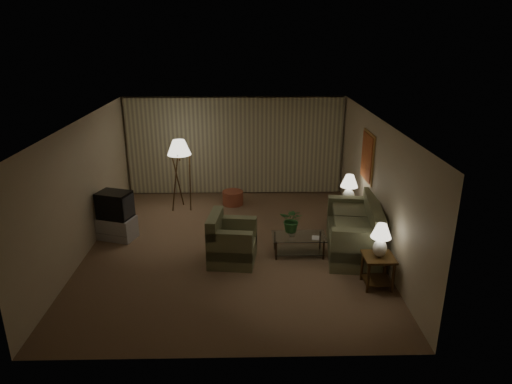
% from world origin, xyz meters
% --- Properties ---
extents(ground, '(7.00, 7.00, 0.00)m').
position_xyz_m(ground, '(0.00, 0.00, 0.00)').
color(ground, brown).
rests_on(ground, ground).
extents(room_shell, '(6.04, 7.02, 2.72)m').
position_xyz_m(room_shell, '(0.02, 1.51, 1.75)').
color(room_shell, beige).
rests_on(room_shell, ground).
extents(sofa, '(2.23, 1.51, 0.87)m').
position_xyz_m(sofa, '(2.50, -0.28, 0.44)').
color(sofa, '#6E7451').
rests_on(sofa, ground).
extents(armchair, '(1.15, 1.11, 0.79)m').
position_xyz_m(armchair, '(0.03, -0.63, 0.39)').
color(armchair, '#6E7451').
rests_on(armchair, ground).
extents(side_table_near, '(0.54, 0.54, 0.60)m').
position_xyz_m(side_table_near, '(2.65, -1.63, 0.41)').
color(side_table_near, '#37220F').
rests_on(side_table_near, ground).
extents(side_table_far, '(0.54, 0.45, 0.60)m').
position_xyz_m(side_table_far, '(2.65, 0.97, 0.40)').
color(side_table_far, '#37220F').
rests_on(side_table_far, ground).
extents(table_lamp_near, '(0.36, 0.36, 0.62)m').
position_xyz_m(table_lamp_near, '(2.65, -1.63, 0.97)').
color(table_lamp_near, white).
rests_on(table_lamp_near, side_table_near).
extents(table_lamp_far, '(0.40, 0.40, 0.68)m').
position_xyz_m(table_lamp_far, '(2.65, 0.97, 1.00)').
color(table_lamp_far, white).
rests_on(table_lamp_far, side_table_far).
extents(coffee_table, '(1.09, 0.60, 0.41)m').
position_xyz_m(coffee_table, '(1.38, -0.38, 0.28)').
color(coffee_table, silver).
rests_on(coffee_table, ground).
extents(tv_cabinet, '(1.06, 0.94, 0.50)m').
position_xyz_m(tv_cabinet, '(-2.55, 0.48, 0.25)').
color(tv_cabinet, '#B1B1B4').
rests_on(tv_cabinet, ground).
extents(crt_tv, '(0.97, 0.89, 0.58)m').
position_xyz_m(crt_tv, '(-2.55, 0.48, 0.79)').
color(crt_tv, black).
rests_on(crt_tv, tv_cabinet).
extents(floor_lamp, '(0.59, 0.59, 1.81)m').
position_xyz_m(floor_lamp, '(-1.35, 2.21, 0.95)').
color(floor_lamp, '#37220F').
rests_on(floor_lamp, ground).
extents(ottoman, '(0.69, 0.69, 0.36)m').
position_xyz_m(ottoman, '(-0.05, 2.50, 0.18)').
color(ottoman, '#994E34').
rests_on(ottoman, ground).
extents(vase, '(0.17, 0.17, 0.15)m').
position_xyz_m(vase, '(1.23, -0.38, 0.49)').
color(vase, white).
rests_on(vase, coffee_table).
extents(flowers, '(0.57, 0.54, 0.51)m').
position_xyz_m(flowers, '(1.23, -0.38, 0.82)').
color(flowers, '#306C31').
rests_on(flowers, vase).
extents(book, '(0.18, 0.23, 0.02)m').
position_xyz_m(book, '(1.63, -0.48, 0.42)').
color(book, olive).
rests_on(book, coffee_table).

